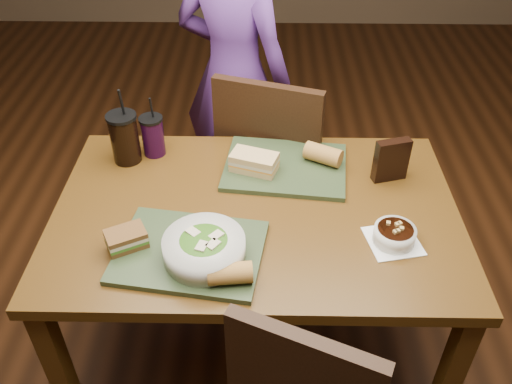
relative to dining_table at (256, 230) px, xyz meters
The scene contains 15 objects.
ground 0.66m from the dining_table, ahead, with size 6.00×6.00×0.00m, color #381C0B.
dining_table is the anchor object (origin of this frame).
chair_far 0.54m from the dining_table, 86.36° to the left, with size 0.53×0.54×0.97m.
diner 0.95m from the dining_table, 97.22° to the left, with size 0.55×0.36×1.50m, color #582C7B.
tray_near 0.30m from the dining_table, 132.50° to the right, with size 0.42×0.32×0.02m, color #2B3920.
tray_far 0.26m from the dining_table, 65.71° to the left, with size 0.42×0.32×0.02m, color #2B3920.
salad_bowl 0.31m from the dining_table, 121.03° to the right, with size 0.23×0.23×0.08m.
soup_bowl 0.45m from the dining_table, 19.16° to the right, with size 0.18×0.18×0.06m.
sandwich_near 0.44m from the dining_table, 152.78° to the right, with size 0.14×0.12×0.05m.
sandwich_far 0.24m from the dining_table, 93.02° to the left, with size 0.18×0.13×0.06m.
baguette_near 0.36m from the dining_table, 101.17° to the right, with size 0.06×0.06×0.12m, color #AD7533.
baguette_far 0.36m from the dining_table, 46.07° to the left, with size 0.06×0.06×0.13m, color #AD7533.
cup_cola 0.57m from the dining_table, 150.25° to the left, with size 0.11×0.11×0.29m.
cup_berry 0.52m from the dining_table, 140.52° to the left, with size 0.09×0.09×0.23m.
chip_bag 0.51m from the dining_table, 20.80° to the left, with size 0.12×0.04×0.15m, color black.
Camera 1 is at (0.02, -1.32, 1.88)m, focal length 38.00 mm.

